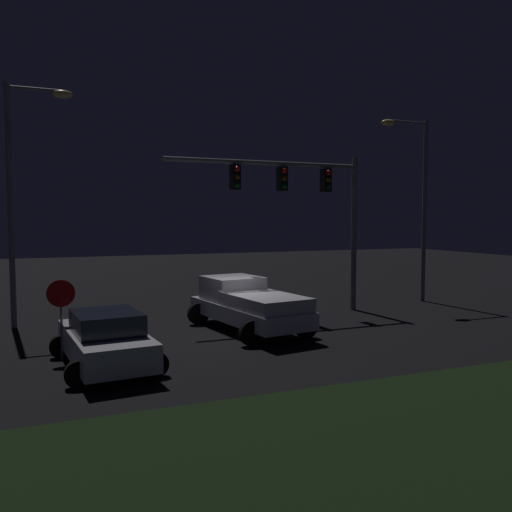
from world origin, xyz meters
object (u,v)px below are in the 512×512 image
(traffic_signal_gantry, at_px, (303,194))
(street_lamp_left, at_px, (22,177))
(pickup_truck, at_px, (246,302))
(stop_sign, at_px, (61,304))
(car_sedan, at_px, (105,340))
(street_lamp_right, at_px, (416,189))

(traffic_signal_gantry, relative_size, street_lamp_left, 0.96)
(pickup_truck, distance_m, stop_sign, 6.40)
(pickup_truck, distance_m, traffic_signal_gantry, 5.58)
(pickup_truck, xyz_separation_m, car_sedan, (-5.13, -2.93, -0.26))
(stop_sign, bearing_deg, pickup_truck, 14.88)
(car_sedan, distance_m, stop_sign, 1.85)
(stop_sign, bearing_deg, car_sedan, -51.71)
(traffic_signal_gantry, height_order, street_lamp_left, street_lamp_left)
(traffic_signal_gantry, xyz_separation_m, street_lamp_right, (6.30, 0.78, 0.40))
(street_lamp_left, bearing_deg, street_lamp_right, -1.97)
(car_sedan, relative_size, traffic_signal_gantry, 0.55)
(car_sedan, distance_m, street_lamp_right, 16.56)
(pickup_truck, relative_size, traffic_signal_gantry, 0.68)
(traffic_signal_gantry, height_order, street_lamp_right, street_lamp_right)
(street_lamp_left, xyz_separation_m, stop_sign, (0.99, -5.16, -3.81))
(traffic_signal_gantry, bearing_deg, pickup_truck, -147.17)
(car_sedan, xyz_separation_m, traffic_signal_gantry, (8.49, 5.10, 4.16))
(car_sedan, xyz_separation_m, stop_sign, (-1.02, 1.30, 0.82))
(street_lamp_right, bearing_deg, car_sedan, -158.32)
(traffic_signal_gantry, bearing_deg, street_lamp_right, 7.09)
(car_sedan, bearing_deg, street_lamp_right, -73.15)
(traffic_signal_gantry, relative_size, stop_sign, 3.73)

